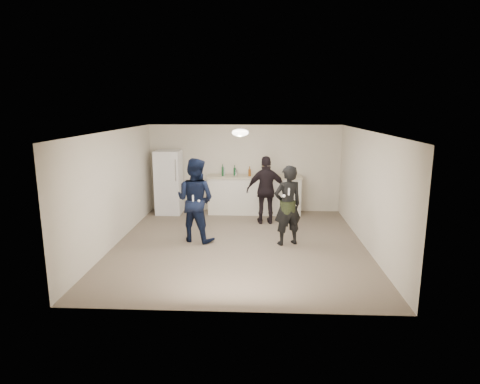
{
  "coord_description": "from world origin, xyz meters",
  "views": [
    {
      "loc": [
        0.41,
        -8.47,
        3.01
      ],
      "look_at": [
        0.0,
        0.2,
        1.15
      ],
      "focal_mm": 30.0,
      "sensor_mm": 36.0,
      "label": 1
    }
  ],
  "objects_px": {
    "counter": "(254,195)",
    "shaker": "(236,173)",
    "woman": "(288,206)",
    "fridge": "(169,182)",
    "man": "(195,200)",
    "spectator": "(266,190)"
  },
  "relations": [
    {
      "from": "shaker",
      "to": "man",
      "type": "xyz_separation_m",
      "value": [
        -0.78,
        -2.46,
        -0.23
      ]
    },
    {
      "from": "counter",
      "to": "spectator",
      "type": "relative_size",
      "value": 1.47
    },
    {
      "from": "shaker",
      "to": "woman",
      "type": "bearing_deg",
      "value": -64.01
    },
    {
      "from": "counter",
      "to": "shaker",
      "type": "height_order",
      "value": "shaker"
    },
    {
      "from": "man",
      "to": "woman",
      "type": "xyz_separation_m",
      "value": [
        2.06,
        -0.18,
        -0.06
      ]
    },
    {
      "from": "woman",
      "to": "spectator",
      "type": "xyz_separation_m",
      "value": [
        -0.43,
        1.62,
        -0.0
      ]
    },
    {
      "from": "man",
      "to": "spectator",
      "type": "distance_m",
      "value": 2.18
    },
    {
      "from": "shaker",
      "to": "woman",
      "type": "distance_m",
      "value": 2.94
    },
    {
      "from": "counter",
      "to": "shaker",
      "type": "xyz_separation_m",
      "value": [
        -0.53,
        0.03,
        0.65
      ]
    },
    {
      "from": "counter",
      "to": "man",
      "type": "relative_size",
      "value": 1.37
    },
    {
      "from": "fridge",
      "to": "man",
      "type": "xyz_separation_m",
      "value": [
        1.13,
        -2.36,
        0.05
      ]
    },
    {
      "from": "shaker",
      "to": "woman",
      "type": "height_order",
      "value": "woman"
    },
    {
      "from": "counter",
      "to": "woman",
      "type": "relative_size",
      "value": 1.47
    },
    {
      "from": "man",
      "to": "spectator",
      "type": "bearing_deg",
      "value": -117.56
    },
    {
      "from": "counter",
      "to": "woman",
      "type": "height_order",
      "value": "woman"
    },
    {
      "from": "fridge",
      "to": "shaker",
      "type": "xyz_separation_m",
      "value": [
        1.9,
        0.1,
        0.28
      ]
    },
    {
      "from": "counter",
      "to": "spectator",
      "type": "distance_m",
      "value": 1.09
    },
    {
      "from": "counter",
      "to": "man",
      "type": "distance_m",
      "value": 2.79
    },
    {
      "from": "counter",
      "to": "man",
      "type": "bearing_deg",
      "value": -118.26
    },
    {
      "from": "man",
      "to": "woman",
      "type": "relative_size",
      "value": 1.07
    },
    {
      "from": "fridge",
      "to": "man",
      "type": "relative_size",
      "value": 0.95
    },
    {
      "from": "spectator",
      "to": "counter",
      "type": "bearing_deg",
      "value": -77.53
    }
  ]
}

